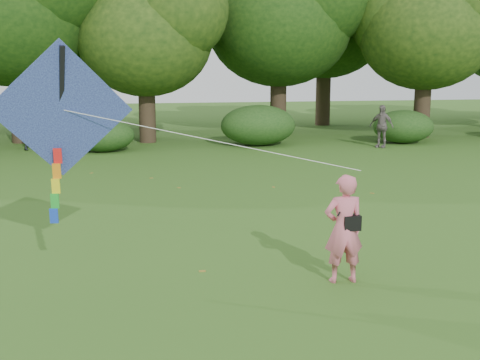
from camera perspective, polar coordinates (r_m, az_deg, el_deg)
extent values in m
plane|color=#265114|center=(10.45, 6.82, -10.00)|extent=(100.00, 100.00, 0.00)
imported|color=#D7657A|center=(10.47, 9.81, -4.58)|extent=(0.70, 0.47, 1.90)
imported|color=#292F37|center=(28.04, -19.02, 4.68)|extent=(1.18, 1.17, 1.92)
imported|color=slate|center=(27.96, 13.26, 4.98)|extent=(1.11, 1.16, 1.93)
cube|color=black|center=(10.45, 10.50, -3.98)|extent=(0.30, 0.20, 0.26)
cylinder|color=black|center=(10.31, 9.97, -2.07)|extent=(0.33, 0.14, 0.47)
cube|color=#2750AC|center=(10.48, -16.60, 6.42)|extent=(2.34, 0.52, 2.31)
cube|color=black|center=(10.51, -16.59, 6.43)|extent=(0.29, 0.68, 2.08)
cylinder|color=white|center=(10.07, -2.69, 3.78)|extent=(4.91, 1.03, 1.03)
cube|color=red|center=(10.59, -16.90, 2.21)|extent=(0.14, 0.06, 0.26)
cube|color=orange|center=(10.64, -16.99, 0.82)|extent=(0.14, 0.06, 0.26)
cube|color=yellow|center=(10.69, -17.07, -0.56)|extent=(0.14, 0.06, 0.26)
cube|color=green|center=(10.74, -17.15, -1.92)|extent=(0.14, 0.06, 0.26)
cube|color=blue|center=(10.81, -17.23, -3.27)|extent=(0.14, 0.06, 0.26)
cylinder|color=#3A2D1E|center=(30.75, -20.21, 6.92)|extent=(0.88, 0.88, 3.85)
ellipsoid|color=#1E3F11|center=(30.79, -20.73, 14.59)|extent=(8.00, 8.00, 6.80)
cylinder|color=#3A2D1E|center=(29.38, -8.80, 6.61)|extent=(0.80, 0.80, 3.15)
ellipsoid|color=#1E3F11|center=(29.33, -8.99, 13.12)|extent=(6.40, 6.40, 5.44)
cylinder|color=#3A2D1E|center=(32.35, 3.65, 7.57)|extent=(0.86, 0.86, 3.67)
ellipsoid|color=#1E3F11|center=(32.36, 3.74, 14.53)|extent=(7.60, 7.60, 6.46)
cylinder|color=#3A2D1E|center=(32.53, 16.90, 6.93)|extent=(0.83, 0.83, 3.43)
ellipsoid|color=#1E3F11|center=(32.50, 17.25, 13.24)|extent=(6.80, 6.80, 5.78)
cylinder|color=#3A2D1E|center=(36.90, -13.93, 7.55)|extent=(0.84, 0.84, 3.50)
ellipsoid|color=#1E3F11|center=(36.88, -14.20, 13.25)|extent=(7.00, 7.00, 5.95)
cylinder|color=#3A2D1E|center=(37.79, 7.89, 8.23)|extent=(0.90, 0.90, 4.02)
ellipsoid|color=#1E3F11|center=(37.83, 8.06, 14.54)|extent=(7.80, 7.80, 6.63)
ellipsoid|color=#264919|center=(26.58, -12.84, 4.16)|extent=(2.66, 2.09, 1.42)
ellipsoid|color=#264919|center=(27.98, 1.72, 5.22)|extent=(3.50, 2.75, 1.88)
ellipsoid|color=#264919|center=(29.83, 15.23, 4.90)|extent=(2.94, 2.31, 1.58)
cube|color=olive|center=(18.51, 3.20, -0.67)|extent=(0.09, 0.12, 0.01)
cube|color=olive|center=(11.11, -3.60, -8.62)|extent=(0.12, 0.08, 0.01)
cube|color=olive|center=(20.15, -8.42, 0.19)|extent=(0.14, 0.12, 0.01)
cube|color=olive|center=(18.47, -5.81, -0.73)|extent=(0.12, 0.14, 0.01)
cube|color=olive|center=(18.02, 12.41, -1.23)|extent=(0.14, 0.14, 0.01)
cube|color=olive|center=(21.50, -13.90, 0.65)|extent=(0.13, 0.14, 0.01)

